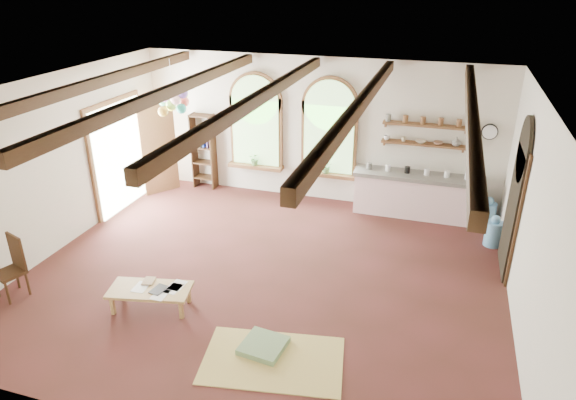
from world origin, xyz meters
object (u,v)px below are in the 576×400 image
at_px(side_chair, 13,279).
at_px(coffee_table, 150,291).
at_px(balloon_cluster, 173,100).
at_px(kitchen_counter, 417,195).

bearing_deg(side_chair, coffee_table, 8.74).
distance_m(side_chair, balloon_cluster, 4.64).
bearing_deg(side_chair, balloon_cluster, 78.37).
bearing_deg(kitchen_counter, side_chair, -140.05).
bearing_deg(kitchen_counter, coffee_table, -128.27).
bearing_deg(coffee_table, kitchen_counter, 51.73).
relative_size(kitchen_counter, balloon_cluster, 2.36).
height_order(kitchen_counter, balloon_cluster, balloon_cluster).
xyz_separation_m(kitchen_counter, side_chair, (-5.94, -4.98, -0.18)).
relative_size(coffee_table, balloon_cluster, 1.18).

